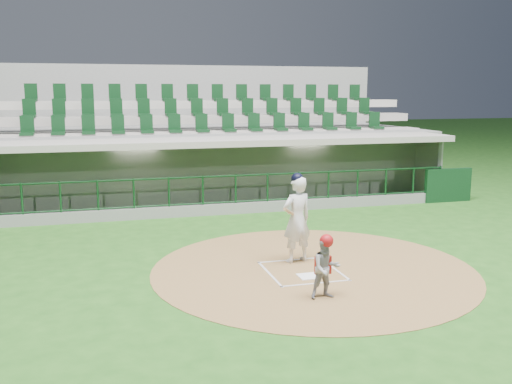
% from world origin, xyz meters
% --- Properties ---
extents(ground, '(120.00, 120.00, 0.00)m').
position_xyz_m(ground, '(0.00, 0.00, 0.00)').
color(ground, '#1E4F16').
rests_on(ground, ground).
extents(dirt_circle, '(7.20, 7.20, 0.01)m').
position_xyz_m(dirt_circle, '(0.30, -0.20, 0.01)').
color(dirt_circle, brown).
rests_on(dirt_circle, ground).
extents(home_plate, '(0.43, 0.43, 0.02)m').
position_xyz_m(home_plate, '(0.00, -0.70, 0.02)').
color(home_plate, white).
rests_on(home_plate, dirt_circle).
extents(batter_box_chalk, '(1.55, 1.80, 0.01)m').
position_xyz_m(batter_box_chalk, '(0.00, -0.30, 0.02)').
color(batter_box_chalk, silver).
rests_on(batter_box_chalk, ground).
extents(dugout_structure, '(16.40, 3.70, 3.00)m').
position_xyz_m(dugout_structure, '(0.07, 7.81, 0.96)').
color(dugout_structure, slate).
rests_on(dugout_structure, ground).
extents(seating_deck, '(17.00, 6.72, 5.15)m').
position_xyz_m(seating_deck, '(0.00, 10.91, 1.42)').
color(seating_deck, gray).
rests_on(seating_deck, ground).
extents(batter, '(0.95, 0.96, 2.09)m').
position_xyz_m(batter, '(0.12, 0.42, 1.04)').
color(batter, silver).
rests_on(batter, dirt_circle).
extents(catcher, '(0.57, 0.45, 1.26)m').
position_xyz_m(catcher, '(-0.14, -1.96, 0.63)').
color(catcher, gray).
rests_on(catcher, dirt_circle).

